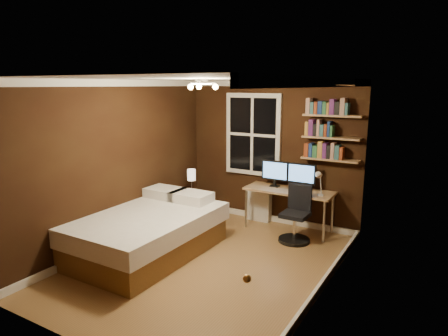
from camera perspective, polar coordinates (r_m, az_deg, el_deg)
The scene contains 24 objects.
floor at distance 5.69m, azimuth -2.35°, elevation -13.44°, with size 4.20×4.20×0.00m, color olive.
wall_back at distance 7.10m, azimuth 6.78°, elevation 2.20°, with size 3.20×0.04×2.50m, color black.
wall_left at distance 6.27m, azimuth -14.84°, elevation 0.62°, with size 0.04×4.20×2.50m, color black.
wall_right at distance 4.63m, azimuth 14.44°, elevation -3.28°, with size 0.04×4.20×2.50m, color black.
ceiling at distance 5.14m, azimuth -2.59°, elevation 12.64°, with size 3.20×4.20×0.02m, color white.
window at distance 7.17m, azimuth 4.15°, elevation 4.78°, with size 1.06×0.06×1.46m, color white.
door at distance 3.33m, azimuth 6.36°, elevation -13.17°, with size 0.03×0.82×2.05m, color black, non-canonical shape.
door_knob at distance 3.11m, azimuth 3.30°, elevation -15.51°, with size 0.06×0.06×0.06m, color gold.
ceiling_fixture at distance 5.06m, azimuth -3.21°, elevation 11.51°, with size 0.44×0.44×0.18m, color beige, non-canonical shape.
bookshelf_lower at distance 6.63m, azimuth 14.93°, elevation 1.21°, with size 0.92×0.22×0.03m, color #996F4A.
books_row_lower at distance 6.61m, azimuth 14.99°, elevation 2.31°, with size 0.54×0.16×0.23m, color maroon, non-canonical shape.
bookshelf_middle at distance 6.58m, azimuth 15.09°, elevation 4.20°, with size 0.92×0.22×0.03m, color #996F4A.
books_row_middle at distance 6.56m, azimuth 15.15°, elevation 5.33°, with size 0.48×0.16×0.23m, color navy, non-canonical shape.
bookshelf_upper at distance 6.54m, azimuth 15.25°, elevation 7.24°, with size 0.92×0.22×0.03m, color #996F4A.
books_row_upper at distance 6.53m, azimuth 15.32°, elevation 8.38°, with size 0.60×0.16×0.23m, color #29613A, non-canonical shape.
bed at distance 6.02m, azimuth -11.22°, elevation -8.84°, with size 1.62×2.24×0.76m.
nightstand at distance 7.33m, azimuth -4.60°, elevation -5.46°, with size 0.40×0.40×0.51m, color brown.
bedside_lamp at distance 7.20m, azimuth -4.66°, elevation -1.89°, with size 0.15×0.15×0.43m, color beige, non-canonical shape.
radiator at distance 7.27m, azimuth 5.10°, elevation -5.08°, with size 0.42×0.15×0.63m, color silver.
desk at distance 6.78m, azimuth 9.27°, elevation -3.57°, with size 1.48×0.56×0.70m.
monitor_left at distance 6.89m, azimuth 7.30°, elevation -0.81°, with size 0.48×0.12×0.45m, color black, non-canonical shape.
monitor_right at distance 6.72m, azimuth 10.99°, elevation -1.25°, with size 0.48×0.12×0.45m, color black, non-canonical shape.
desk_lamp at distance 6.37m, azimuth 13.47°, elevation -2.13°, with size 0.14×0.32×0.44m, color silver, non-canonical shape.
office_chair at distance 6.42m, azimuth 10.22°, elevation -7.46°, with size 0.49×0.49×0.89m.
Camera 1 is at (2.80, -4.31, 2.43)m, focal length 32.00 mm.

